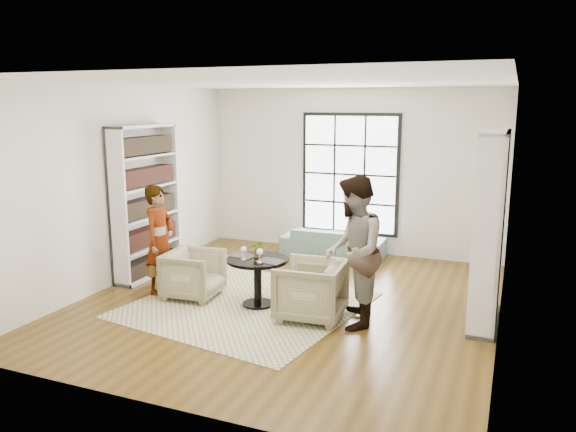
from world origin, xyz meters
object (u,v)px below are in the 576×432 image
at_px(pedestal_table, 258,271).
at_px(armchair_right, 311,290).
at_px(armchair_left, 194,274).
at_px(person_left, 160,240).
at_px(sofa, 333,243).
at_px(flower_centerpiece, 259,249).
at_px(person_right, 353,252).
at_px(wine_glass_left, 244,250).
at_px(wine_glass_right, 260,252).

distance_m(pedestal_table, armchair_right, 0.85).
relative_size(armchair_left, person_left, 0.47).
xyz_separation_m(sofa, person_left, (-1.74, -2.79, 0.53)).
bearing_deg(flower_centerpiece, armchair_right, -14.92).
bearing_deg(sofa, person_left, 56.71).
distance_m(person_right, flower_centerpiece, 1.40).
relative_size(armchair_left, person_right, 0.40).
bearing_deg(armchair_right, armchair_left, -97.78).
bearing_deg(sofa, wine_glass_left, 81.66).
bearing_deg(flower_centerpiece, wine_glass_left, -130.41).
bearing_deg(pedestal_table, wine_glass_right, -55.93).
height_order(sofa, armchair_right, armchair_right).
distance_m(armchair_right, person_left, 2.40).
bearing_deg(flower_centerpiece, wine_glass_right, -62.51).
height_order(pedestal_table, wine_glass_left, wine_glass_left).
height_order(armchair_left, person_left, person_left).
xyz_separation_m(person_left, wine_glass_left, (1.39, -0.07, 0.01)).
height_order(armchair_left, flower_centerpiece, flower_centerpiece).
height_order(sofa, flower_centerpiece, flower_centerpiece).
height_order(person_left, person_right, person_right).
bearing_deg(armchair_left, flower_centerpiece, -88.71).
distance_m(person_left, wine_glass_left, 1.39).
relative_size(armchair_left, armchair_right, 0.90).
bearing_deg(person_right, person_left, -105.46).
bearing_deg(armchair_left, wine_glass_right, -100.62).
relative_size(sofa, armchair_left, 2.43).
xyz_separation_m(person_right, wine_glass_left, (-1.52, 0.05, -0.14)).
bearing_deg(person_left, wine_glass_right, -96.10).
bearing_deg(armchair_right, wine_glass_left, -96.79).
distance_m(pedestal_table, sofa, 2.77).
xyz_separation_m(armchair_left, armchair_right, (1.81, -0.12, 0.04)).
xyz_separation_m(person_left, flower_centerpiece, (1.53, 0.10, -0.01)).
height_order(wine_glass_right, flower_centerpiece, flower_centerpiece).
xyz_separation_m(pedestal_table, flower_centerpiece, (-0.00, 0.06, 0.30)).
xyz_separation_m(person_left, person_right, (2.91, -0.12, 0.15)).
height_order(armchair_right, person_right, person_right).
xyz_separation_m(sofa, flower_centerpiece, (-0.20, -2.70, 0.52)).
distance_m(person_left, person_right, 2.92).
xyz_separation_m(armchair_left, person_left, (-0.55, 0.00, 0.45)).
relative_size(armchair_right, wine_glass_left, 4.60).
height_order(person_left, flower_centerpiece, person_left).
bearing_deg(person_left, armchair_right, -94.91).
bearing_deg(person_left, flower_centerpiece, -88.29).
relative_size(sofa, wine_glass_left, 10.00).
bearing_deg(sofa, armchair_right, 100.68).
bearing_deg(person_left, armchair_left, -91.93).
xyz_separation_m(armchair_left, flower_centerpiece, (0.98, 0.10, 0.45)).
xyz_separation_m(armchair_right, flower_centerpiece, (-0.83, 0.22, 0.41)).
bearing_deg(wine_glass_left, person_right, -1.85).
bearing_deg(sofa, flower_centerpiece, 84.29).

